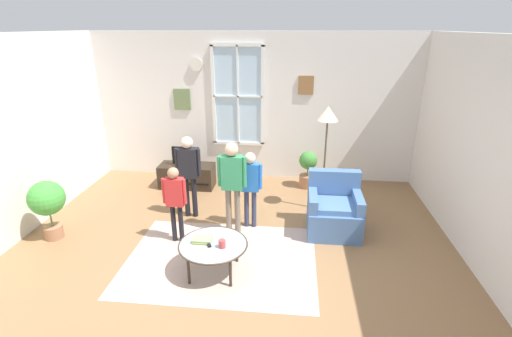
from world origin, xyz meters
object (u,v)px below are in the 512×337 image
(television, at_px, (186,156))
(person_blue_shirt, at_px, (250,181))
(book_stack, at_px, (202,240))
(person_red_shirt, at_px, (175,196))
(tv_stand, at_px, (187,176))
(remote_near_books, at_px, (209,244))
(armchair, at_px, (334,211))
(coffee_table, at_px, (213,245))
(person_black_shirt, at_px, (189,168))
(floor_lamp, at_px, (327,124))
(person_green_shirt, at_px, (232,178))
(potted_plant_corner, at_px, (47,201))
(cup, at_px, (222,244))
(potted_plant_by_window, at_px, (308,168))

(television, xyz_separation_m, person_blue_shirt, (1.37, -1.38, 0.12))
(book_stack, relative_size, person_red_shirt, 0.21)
(book_stack, bearing_deg, tv_stand, 109.92)
(remote_near_books, bearing_deg, armchair, 36.67)
(tv_stand, relative_size, coffee_table, 1.20)
(person_black_shirt, relative_size, floor_lamp, 0.76)
(remote_near_books, distance_m, floor_lamp, 2.61)
(person_green_shirt, bearing_deg, coffee_table, -94.76)
(tv_stand, relative_size, person_red_shirt, 0.91)
(person_red_shirt, height_order, potted_plant_corner, person_red_shirt)
(remote_near_books, bearing_deg, coffee_table, 21.59)
(armchair, distance_m, floor_lamp, 1.32)
(person_red_shirt, bearing_deg, person_blue_shirt, 27.89)
(tv_stand, xyz_separation_m, book_stack, (0.91, -2.50, 0.21))
(tv_stand, relative_size, armchair, 1.17)
(remote_near_books, relative_size, person_blue_shirt, 0.12)
(cup, bearing_deg, coffee_table, 153.43)
(television, bearing_deg, person_blue_shirt, -45.25)
(person_red_shirt, xyz_separation_m, potted_plant_by_window, (1.87, 2.10, -0.31))
(television, height_order, armchair, armchair)
(person_green_shirt, bearing_deg, potted_plant_by_window, 57.47)
(tv_stand, xyz_separation_m, cup, (1.17, -2.62, 0.24))
(floor_lamp, bearing_deg, person_green_shirt, -147.32)
(remote_near_books, relative_size, floor_lamp, 0.08)
(person_green_shirt, distance_m, potted_plant_corner, 2.60)
(cup, bearing_deg, television, 114.21)
(person_blue_shirt, bearing_deg, potted_plant_by_window, 60.55)
(potted_plant_by_window, relative_size, potted_plant_corner, 0.80)
(television, relative_size, cup, 5.06)
(coffee_table, bearing_deg, potted_plant_by_window, 66.32)
(tv_stand, relative_size, remote_near_books, 7.28)
(potted_plant_corner, bearing_deg, person_black_shirt, 25.25)
(book_stack, relative_size, cup, 2.38)
(armchair, height_order, person_green_shirt, person_green_shirt)
(armchair, distance_m, person_green_shirt, 1.58)
(tv_stand, height_order, potted_plant_corner, potted_plant_corner)
(person_red_shirt, xyz_separation_m, potted_plant_corner, (-1.81, -0.10, -0.12))
(television, xyz_separation_m, potted_plant_corner, (-1.42, -1.99, -0.04))
(television, bearing_deg, tv_stand, 90.00)
(potted_plant_corner, bearing_deg, armchair, 8.68)
(person_blue_shirt, bearing_deg, person_green_shirt, -142.06)
(tv_stand, bearing_deg, potted_plant_by_window, 5.29)
(cup, relative_size, floor_lamp, 0.06)
(book_stack, bearing_deg, person_blue_shirt, 67.80)
(coffee_table, relative_size, potted_plant_by_window, 1.21)
(armchair, bearing_deg, potted_plant_corner, -171.32)
(television, bearing_deg, coffee_table, -67.61)
(cup, distance_m, person_blue_shirt, 1.28)
(television, height_order, potted_plant_corner, potted_plant_corner)
(person_blue_shirt, xyz_separation_m, floor_lamp, (1.12, 0.68, 0.71))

